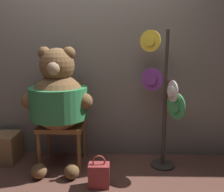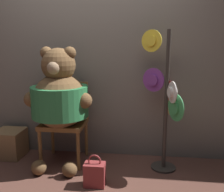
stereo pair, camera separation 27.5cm
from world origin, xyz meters
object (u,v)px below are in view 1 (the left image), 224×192
chair (63,119)px  handbag_on_ground (99,175)px  hat_display_rack (165,99)px  teddy_bear (58,99)px

chair → handbag_on_ground: 0.84m
hat_display_rack → chair: bearing=175.1°
hat_display_rack → handbag_on_ground: size_ratio=4.69×
chair → teddy_bear: (-0.01, -0.15, 0.27)m
chair → handbag_on_ground: chair is taller
chair → teddy_bear: bearing=-93.7°
chair → hat_display_rack: (1.17, -0.10, 0.27)m
hat_display_rack → teddy_bear: bearing=-177.4°
chair → teddy_bear: 0.31m
teddy_bear → handbag_on_ground: bearing=-41.2°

